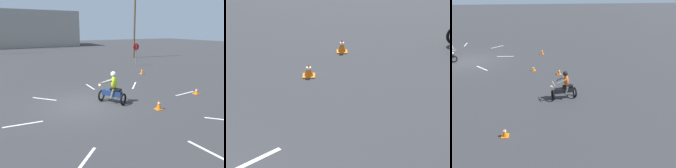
% 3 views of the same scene
% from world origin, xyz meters
% --- Properties ---
extents(traffic_cone_near_left, '(0.32, 0.32, 0.41)m').
position_xyz_m(traffic_cone_near_left, '(-7.43, 3.78, 0.20)').
color(traffic_cone_near_left, orange).
rests_on(traffic_cone_near_left, ground).
extents(traffic_cone_mid_center, '(0.32, 0.32, 0.34)m').
position_xyz_m(traffic_cone_mid_center, '(-5.57, 2.84, 0.16)').
color(traffic_cone_mid_center, orange).
rests_on(traffic_cone_mid_center, ground).
extents(lane_stripe_nw, '(1.11, 1.18, 0.01)m').
position_xyz_m(lane_stripe_nw, '(-1.53, 1.83, 0.00)').
color(lane_stripe_nw, silver).
rests_on(lane_stripe_nw, ground).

